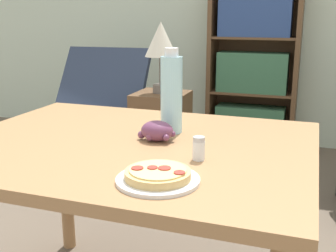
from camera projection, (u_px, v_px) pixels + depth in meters
dining_table at (131, 167)px, 1.42m from camera, size 1.18×0.93×0.72m
pizza_on_plate at (158, 176)px, 1.05m from camera, size 0.21×0.21×0.04m
grape_bunch at (157, 131)px, 1.39m from camera, size 0.13×0.09×0.07m
drink_bottle at (171, 93)px, 1.47m from camera, size 0.08×0.08×0.30m
salt_shaker at (199, 148)px, 1.21m from camera, size 0.04×0.04×0.07m
lounge_chair_near at (94, 132)px, 3.11m from camera, size 0.72×0.80×0.88m
bookshelf at (253, 70)px, 3.55m from camera, size 0.74×0.31×1.42m
side_table at (161, 138)px, 2.86m from camera, size 0.34×0.34×0.63m
table_lamp at (161, 43)px, 2.70m from camera, size 0.21×0.21×0.46m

